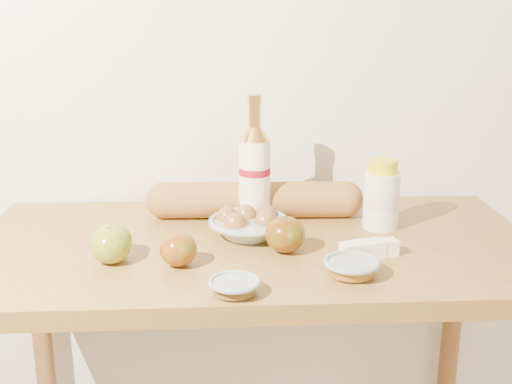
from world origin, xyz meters
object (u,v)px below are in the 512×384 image
cream_bottle (381,196)px  baguette (255,200)px  table (255,294)px  egg_bowl (249,225)px  bourbon_bottle (255,172)px

cream_bottle → baguette: bearing=150.1°
table → baguette: bearing=87.2°
table → cream_bottle: (0.29, 0.07, 0.20)m
egg_bowl → baguette: baguette is taller
bourbon_bottle → table: bearing=-106.1°
bourbon_bottle → cream_bottle: bourbon_bottle is taller
table → bourbon_bottle: size_ratio=4.05×
egg_bowl → cream_bottle: bearing=7.1°
table → cream_bottle: cream_bottle is taller
table → egg_bowl: 0.15m
baguette → bourbon_bottle: bearing=-92.1°
bourbon_bottle → egg_bowl: size_ratio=1.45×
egg_bowl → baguette: (0.02, 0.12, 0.02)m
table → baguette: (0.01, 0.16, 0.17)m
table → bourbon_bottle: (0.01, 0.13, 0.24)m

